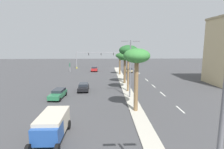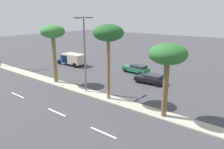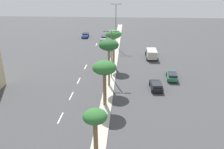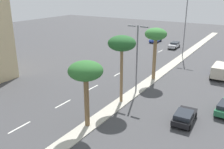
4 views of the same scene
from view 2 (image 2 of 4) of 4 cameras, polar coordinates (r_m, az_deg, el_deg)
The scene contains 12 objects.
ground_plane at distance 27.43m, azimuth -6.17°, elevation -4.83°, with size 160.00×160.00×0.00m, color #424244.
median_curb at distance 35.38m, azimuth -18.51°, elevation -0.75°, with size 1.80×95.56×0.12m, color #B7B2A3.
lane_stripe_trailing at distance 18.73m, azimuth -2.42°, elevation -15.03°, with size 0.20×2.80×0.01m, color silver.
lane_stripe_front at distance 22.84m, azimuth -14.43°, elevation -9.60°, with size 0.20×2.80×0.01m, color silver.
lane_stripe_near at distance 28.92m, azimuth -23.65°, elevation -5.01°, with size 0.20×2.80×0.01m, color silver.
palm_tree_right at distance 19.98m, azimuth 14.47°, elevation 4.76°, with size 3.50×3.50×6.98m.
palm_tree_leading at distance 23.53m, azimuth -0.97°, elevation 10.53°, with size 3.36×3.36×8.43m.
palm_tree_rear at distance 31.01m, azimuth -15.35°, elevation 10.27°, with size 3.33×3.33×8.07m.
street_lamp_front at distance 26.48m, azimuth -7.25°, elevation 6.81°, with size 2.90×0.24×9.18m.
sedan_black_outboard at distance 31.16m, azimuth 10.18°, elevation -1.05°, with size 2.17×4.28×1.36m.
sedan_green_left at distance 36.38m, azimuth 6.41°, elevation 1.58°, with size 2.19×4.70×1.43m.
box_truck at distance 42.46m, azimuth -10.47°, elevation 4.14°, with size 2.57×5.71×2.24m.
Camera 2 is at (-18.10, 18.91, 9.56)m, focal length 34.67 mm.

